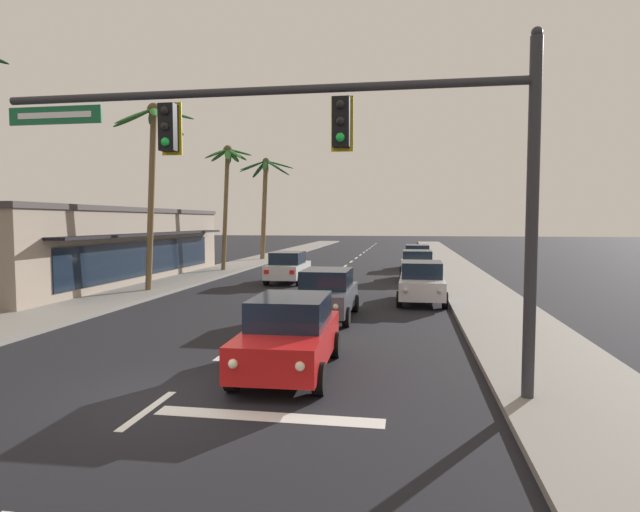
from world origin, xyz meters
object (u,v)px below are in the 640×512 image
Objects in this scene: traffic_signal_mast at (346,149)px; storefront_strip_left at (99,245)px; palm_left_farthest at (265,188)px; sedan_third_in_queue at (326,293)px; sedan_lead_at_stop_bar at (290,334)px; sedan_oncoming_far at (288,267)px; sedan_parked_mid_kerb at (417,265)px; sedan_parked_far_kerb at (417,257)px; palm_left_third at (227,176)px; sedan_parked_nearest_kerb at (422,282)px; palm_left_second at (152,153)px.

traffic_signal_mast reaches higher than storefront_strip_left.
sedan_third_in_queue is at bearing -70.33° from palm_left_farthest.
sedan_oncoming_far is at bearing 102.90° from sedan_lead_at_stop_bar.
sedan_parked_far_kerb is (0.14, 7.11, 0.00)m from sedan_parked_mid_kerb.
palm_left_third is at bearing -88.61° from palm_left_farthest.
sedan_parked_nearest_kerb is 1.00× the size of sedan_parked_mid_kerb.
storefront_strip_left is at bearing 133.19° from traffic_signal_mast.
traffic_signal_mast is at bearing -65.82° from palm_left_third.
sedan_oncoming_far is 0.54× the size of palm_left_third.
sedan_oncoming_far is (-3.65, 10.09, 0.00)m from sedan_third_in_queue.
sedan_lead_at_stop_bar is at bearing -106.39° from sedan_parked_nearest_kerb.
sedan_parked_mid_kerb is (6.96, 2.46, 0.00)m from sedan_oncoming_far.
sedan_oncoming_far is at bearing -126.59° from sedan_parked_far_kerb.
traffic_signal_mast reaches higher than sedan_lead_at_stop_bar.
sedan_parked_far_kerb is 19.96m from palm_left_second.
traffic_signal_mast is 25.57m from palm_left_third.
sedan_lead_at_stop_bar and sedan_third_in_queue have the same top height.
sedan_parked_far_kerb is at bearing 33.07° from storefront_strip_left.
sedan_parked_far_kerb is at bearing 88.85° from sedan_parked_mid_kerb.
sedan_lead_at_stop_bar is 17.18m from sedan_oncoming_far.
sedan_parked_mid_kerb is at bearing -46.20° from palm_left_farthest.
palm_left_second is at bearing 175.81° from sedan_parked_nearest_kerb.
storefront_strip_left is (-4.95, -6.87, -4.26)m from palm_left_third.
sedan_lead_at_stop_bar is at bearing -99.26° from sedan_parked_mid_kerb.
sedan_third_in_queue is 19.97m from sedan_parked_far_kerb.
sedan_lead_at_stop_bar is at bearing -52.19° from palm_left_second.
sedan_third_in_queue is 1.00× the size of sedan_parked_far_kerb.
traffic_signal_mast reaches higher than sedan_parked_far_kerb.
traffic_signal_mast is 1.20× the size of palm_left_second.
sedan_oncoming_far is 0.51× the size of palm_left_second.
palm_left_second reaches higher than palm_left_third.
sedan_third_in_queue is at bearing 91.58° from sedan_lead_at_stop_bar.
sedan_lead_at_stop_bar is 19.45m from sedan_parked_mid_kerb.
palm_left_farthest is (-9.30, 32.16, 5.26)m from sedan_lead_at_stop_bar.
traffic_signal_mast reaches higher than sedan_third_in_queue.
sedan_third_in_queue is 5.31m from sedan_parked_nearest_kerb.
sedan_lead_at_stop_bar is 24.35m from palm_left_third.
sedan_lead_at_stop_bar is 1.01× the size of sedan_parked_mid_kerb.
sedan_parked_nearest_kerb is (7.00, -5.98, 0.00)m from sedan_oncoming_far.
sedan_parked_nearest_kerb and sedan_parked_far_kerb have the same top height.
traffic_signal_mast is 19.22m from sedan_oncoming_far.
sedan_parked_far_kerb is at bearing 86.13° from traffic_signal_mast.
sedan_third_in_queue is at bearing -104.79° from sedan_parked_mid_kerb.
storefront_strip_left is (-14.00, 15.07, 1.18)m from sedan_lead_at_stop_bar.
sedan_lead_at_stop_bar is at bearing -73.87° from palm_left_farthest.
traffic_signal_mast is at bearing -93.87° from sedan_parked_far_kerb.
palm_left_farthest is 18.19m from storefront_strip_left.
sedan_parked_mid_kerb is 18.72m from palm_left_farthest.
sedan_parked_nearest_kerb and sedan_parked_mid_kerb have the same top height.
sedan_parked_far_kerb is at bearing 89.61° from sedan_parked_nearest_kerb.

